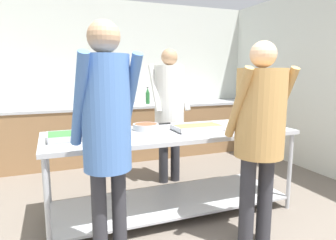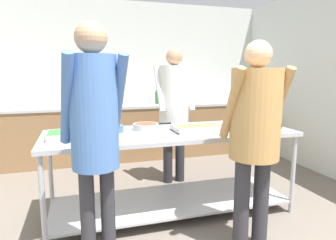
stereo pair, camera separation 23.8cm
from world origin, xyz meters
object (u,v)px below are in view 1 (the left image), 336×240
object	(u,v)px
guest_serving_left	(107,125)
water_bottle	(148,96)
serving_tray_greens	(255,123)
cook_behind_counter	(169,102)
serving_tray_roast	(73,136)
sauce_pan	(146,126)
serving_tray_vegetables	(197,128)
plate_stack	(225,124)
guest_serving_right	(260,124)
broccoli_bowl	(112,128)

from	to	relation	value
guest_serving_left	water_bottle	distance (m)	3.19
serving_tray_greens	cook_behind_counter	distance (m)	1.12
serving_tray_roast	cook_behind_counter	bearing A→B (deg)	33.27
serving_tray_roast	sauce_pan	size ratio (longest dim) A/B	1.09
serving_tray_vegetables	serving_tray_greens	bearing A→B (deg)	1.32
plate_stack	guest_serving_right	bearing A→B (deg)	-104.08
sauce_pan	guest_serving_left	distance (m)	1.16
serving_tray_vegetables	sauce_pan	bearing A→B (deg)	155.39
sauce_pan	guest_serving_left	bearing A→B (deg)	-120.07
serving_tray_greens	guest_serving_left	bearing A→B (deg)	-156.26
broccoli_bowl	serving_tray_greens	distance (m)	1.58
guest_serving_right	serving_tray_greens	bearing A→B (deg)	54.59
plate_stack	cook_behind_counter	xyz separation A→B (m)	(-0.36, 0.77, 0.19)
serving_tray_vegetables	serving_tray_roast	bearing A→B (deg)	177.51
serving_tray_roast	guest_serving_left	size ratio (longest dim) A/B	0.25
serving_tray_vegetables	guest_serving_left	world-z (taller)	guest_serving_left
serving_tray_vegetables	guest_serving_right	bearing A→B (deg)	-76.69
broccoli_bowl	guest_serving_left	size ratio (longest dim) A/B	0.13
broccoli_bowl	guest_serving_right	xyz separation A→B (m)	(1.02, -0.95, 0.13)
guest_serving_left	guest_serving_right	size ratio (longest dim) A/B	1.05
broccoli_bowl	serving_tray_greens	xyz separation A→B (m)	(1.57, -0.18, -0.02)
sauce_pan	plate_stack	size ratio (longest dim) A/B	1.78
cook_behind_counter	guest_serving_left	bearing A→B (deg)	-123.64
guest_serving_left	cook_behind_counter	xyz separation A→B (m)	(1.10, 1.65, -0.04)
serving_tray_greens	sauce_pan	bearing A→B (deg)	170.43
serving_tray_greens	guest_serving_left	world-z (taller)	guest_serving_left
serving_tray_greens	serving_tray_roast	bearing A→B (deg)	178.94
guest_serving_right	serving_tray_vegetables	bearing A→B (deg)	103.31
sauce_pan	serving_tray_greens	size ratio (longest dim) A/B	1.12
serving_tray_greens	guest_serving_right	xyz separation A→B (m)	(-0.55, -0.77, 0.15)
plate_stack	guest_serving_left	bearing A→B (deg)	-148.88
broccoli_bowl	sauce_pan	world-z (taller)	broccoli_bowl
guest_serving_right	cook_behind_counter	xyz separation A→B (m)	(-0.14, 1.63, 0.04)
serving_tray_roast	plate_stack	world-z (taller)	serving_tray_roast
plate_stack	guest_serving_left	world-z (taller)	guest_serving_left
serving_tray_greens	guest_serving_right	bearing A→B (deg)	-125.41
serving_tray_roast	water_bottle	xyz separation A→B (m)	(1.37, 2.13, 0.15)
serving_tray_greens	cook_behind_counter	xyz separation A→B (m)	(-0.69, 0.86, 0.19)
plate_stack	water_bottle	distance (m)	2.09
serving_tray_vegetables	guest_serving_right	size ratio (longest dim) A/B	0.29
guest_serving_left	plate_stack	bearing A→B (deg)	31.12
broccoli_bowl	serving_tray_vegetables	size ratio (longest dim) A/B	0.48
guest_serving_left	cook_behind_counter	distance (m)	1.98
broccoli_bowl	water_bottle	world-z (taller)	water_bottle
broccoli_bowl	guest_serving_right	distance (m)	1.40
serving_tray_roast	serving_tray_vegetables	bearing A→B (deg)	-2.49
plate_stack	cook_behind_counter	size ratio (longest dim) A/B	0.13
serving_tray_roast	broccoli_bowl	size ratio (longest dim) A/B	1.90
plate_stack	guest_serving_left	size ratio (longest dim) A/B	0.13
serving_tray_greens	guest_serving_right	distance (m)	0.96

